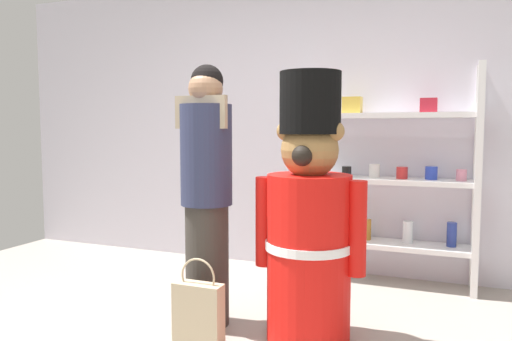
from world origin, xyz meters
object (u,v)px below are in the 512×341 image
Objects in this scene: merchandise_shelf at (387,178)px; shopping_bag at (198,313)px; teddy_bear_guard at (309,224)px; person_shopper at (207,190)px.

shopping_bag is at bearing -117.60° from merchandise_shelf.
person_shopper is at bearing -177.89° from teddy_bear_guard.
shopping_bag is (-0.85, -1.62, -0.66)m from merchandise_shelf.
merchandise_shelf is 1.05× the size of person_shopper.
merchandise_shelf is 1.10× the size of teddy_bear_guard.
teddy_bear_guard is 3.06× the size of shopping_bag.
person_shopper is 0.74m from shopping_bag.
shopping_bag is at bearing -149.99° from teddy_bear_guard.
teddy_bear_guard is 0.96× the size of person_shopper.
person_shopper is (-0.94, -1.32, 0.01)m from merchandise_shelf.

